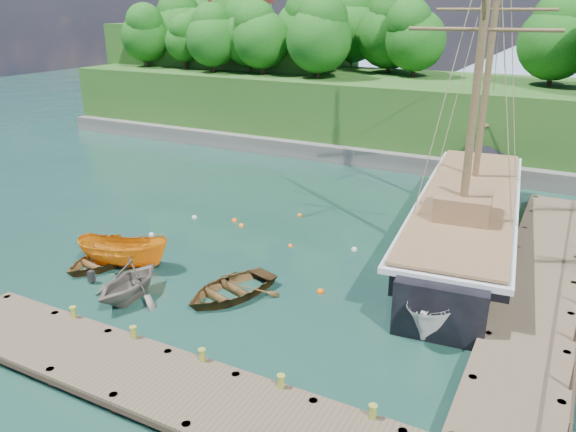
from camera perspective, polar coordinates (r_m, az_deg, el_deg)
name	(u,v)px	position (r m, az deg, el deg)	size (l,w,h in m)	color
ground	(235,297)	(24.46, -5.38, -8.23)	(160.00, 160.00, 0.00)	#143229
dock_near	(176,388)	(18.84, -11.27, -16.78)	(20.00, 3.20, 1.10)	brown
dock_east	(541,279)	(27.29, 24.29, -5.88)	(3.20, 24.00, 1.10)	brown
bollard_0	(76,331)	(23.54, -20.73, -10.85)	(0.26, 0.26, 0.45)	olive
bollard_1	(136,352)	(21.62, -15.22, -13.16)	(0.26, 0.26, 0.45)	olive
bollard_2	(203,375)	(19.97, -8.60, -15.72)	(0.26, 0.26, 0.45)	olive
bollard_3	(281,403)	(18.66, -0.70, -18.44)	(0.26, 0.26, 0.45)	olive
rowboat_0	(104,265)	(28.67, -18.23, -4.73)	(2.85, 3.99, 0.83)	brown
rowboat_1	(130,298)	(25.20, -15.73, -8.06)	(3.16, 3.66, 1.93)	#71665B
rowboat_2	(230,296)	(24.59, -5.88, -8.08)	(3.13, 4.38, 0.91)	#4E3619
motorboat_orange	(125,267)	(28.17, -16.20, -4.96)	(1.71, 4.55, 1.76)	orange
cabin_boat_white	(439,325)	(23.22, 15.14, -10.61)	(1.81, 4.80, 1.85)	silver
schooner	(466,222)	(30.88, 17.61, -0.61)	(6.83, 27.09, 19.77)	black
mooring_buoy_0	(151,235)	(31.52, -13.70, -1.93)	(0.31, 0.31, 0.31)	silver
mooring_buoy_1	(241,226)	(31.99, -4.75, -1.05)	(0.32, 0.32, 0.32)	orange
mooring_buoy_2	(290,247)	(29.23, 0.26, -3.12)	(0.27, 0.27, 0.27)	orange
mooring_buoy_3	(354,250)	(29.00, 6.74, -3.48)	(0.33, 0.33, 0.33)	silver
mooring_buoy_4	(235,221)	(32.79, -5.45, -0.52)	(0.34, 0.34, 0.34)	orange
mooring_buoy_5	(300,216)	(33.45, 1.19, 0.00)	(0.29, 0.29, 0.29)	orange
mooring_buoy_6	(195,218)	(33.57, -9.47, -0.21)	(0.32, 0.32, 0.32)	silver
mooring_buoy_7	(320,292)	(24.78, 3.32, -7.76)	(0.34, 0.34, 0.34)	#D1570A
headland	(298,75)	(55.45, 1.00, 14.13)	(51.00, 19.31, 12.90)	#474744
distant_ridge	(531,62)	(88.47, 23.44, 14.15)	(117.00, 40.00, 10.00)	#728CA5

